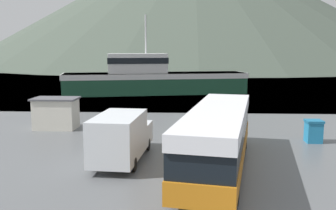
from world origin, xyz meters
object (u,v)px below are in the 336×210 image
delivery_van (122,136)px  dock_kiosk (56,113)px  tour_bus (218,135)px  storage_bin (314,131)px  small_boat (153,85)px  fishing_boat (152,78)px

delivery_van → dock_kiosk: (-6.41, 7.99, -0.18)m
delivery_van → dock_kiosk: bearing=132.9°
tour_bus → storage_bin: 8.86m
delivery_van → small_boat: (-1.67, 37.37, -0.83)m
fishing_boat → tour_bus: bearing=-1.0°
tour_bus → fishing_boat: size_ratio=0.50×
tour_bus → dock_kiosk: size_ratio=3.76×
storage_bin → tour_bus: bearing=-138.9°
delivery_van → storage_bin: size_ratio=4.45×
tour_bus → fishing_boat: fishing_boat is taller
fishing_boat → dock_kiosk: bearing=-25.0°
storage_bin → small_boat: size_ratio=0.20×
fishing_boat → dock_kiosk: size_ratio=7.51×
dock_kiosk → tour_bus: bearing=-38.4°
tour_bus → storage_bin: (6.63, 5.79, -1.00)m
tour_bus → storage_bin: tour_bus is taller
fishing_boat → storage_bin: 29.15m
tour_bus → small_boat: 39.07m
storage_bin → dock_kiosk: dock_kiosk is taller
small_boat → dock_kiosk: bearing=33.5°
small_boat → delivery_van: bearing=45.2°
delivery_van → small_boat: delivery_van is taller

